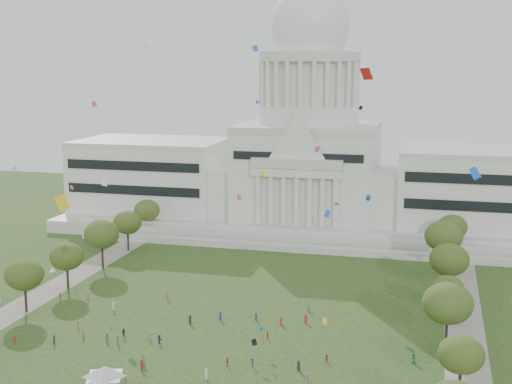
% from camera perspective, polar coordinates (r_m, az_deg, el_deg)
% --- Properties ---
extents(ground, '(400.00, 400.00, 0.00)m').
position_cam_1_polar(ground, '(133.28, -4.98, -13.63)').
color(ground, '#2B431B').
rests_on(ground, ground).
extents(capitol, '(160.00, 64.50, 91.30)m').
position_cam_1_polar(capitol, '(234.12, 4.20, 2.49)').
color(capitol, beige).
rests_on(capitol, ground).
extents(path_left, '(8.00, 160.00, 0.04)m').
position_cam_1_polar(path_left, '(178.33, -16.51, -7.75)').
color(path_left, gray).
rests_on(path_left, ground).
extents(path_right, '(8.00, 160.00, 0.04)m').
position_cam_1_polar(path_right, '(154.57, 16.33, -10.56)').
color(path_right, gray).
rests_on(path_right, ground).
extents(row_tree_r_1, '(7.58, 7.58, 10.78)m').
position_cam_1_polar(row_tree_r_1, '(122.17, 16.10, -12.40)').
color(row_tree_r_1, black).
rests_on(row_tree_r_1, ground).
extents(row_tree_l_2, '(8.42, 8.42, 11.97)m').
position_cam_1_polar(row_tree_l_2, '(164.09, -18.05, -6.31)').
color(row_tree_l_2, black).
rests_on(row_tree_l_2, ground).
extents(row_tree_r_2, '(9.55, 9.55, 13.58)m').
position_cam_1_polar(row_tree_r_2, '(139.39, 15.09, -8.60)').
color(row_tree_r_2, black).
rests_on(row_tree_r_2, ground).
extents(row_tree_l_3, '(8.12, 8.12, 11.55)m').
position_cam_1_polar(row_tree_l_3, '(177.34, -14.91, -5.01)').
color(row_tree_l_3, black).
rests_on(row_tree_l_3, ground).
extents(row_tree_r_3, '(7.01, 7.01, 9.98)m').
position_cam_1_polar(row_tree_r_3, '(156.40, 15.09, -7.51)').
color(row_tree_r_3, black).
rests_on(row_tree_r_3, ground).
extents(row_tree_l_4, '(9.29, 9.29, 13.21)m').
position_cam_1_polar(row_tree_l_4, '(192.83, -12.25, -3.31)').
color(row_tree_l_4, black).
rests_on(row_tree_l_4, ground).
extents(row_tree_r_4, '(9.19, 9.19, 13.06)m').
position_cam_1_polar(row_tree_r_4, '(170.72, 15.21, -5.24)').
color(row_tree_r_4, black).
rests_on(row_tree_r_4, ground).
extents(row_tree_l_5, '(8.33, 8.33, 11.85)m').
position_cam_1_polar(row_tree_l_5, '(209.82, -10.25, -2.41)').
color(row_tree_l_5, black).
rests_on(row_tree_l_5, ground).
extents(row_tree_r_5, '(9.82, 9.82, 13.96)m').
position_cam_1_polar(row_tree_r_5, '(190.07, 14.78, -3.45)').
color(row_tree_r_5, black).
rests_on(row_tree_r_5, ground).
extents(row_tree_l_6, '(8.19, 8.19, 11.64)m').
position_cam_1_polar(row_tree_l_6, '(226.69, -8.72, -1.45)').
color(row_tree_l_6, black).
rests_on(row_tree_l_6, ground).
extents(row_tree_r_6, '(8.42, 8.42, 11.97)m').
position_cam_1_polar(row_tree_r_6, '(207.91, 15.44, -2.71)').
color(row_tree_r_6, black).
rests_on(row_tree_r_6, ground).
extents(event_tent, '(9.72, 9.72, 4.28)m').
position_cam_1_polar(event_tent, '(125.03, -12.04, -13.83)').
color(event_tent, '#4C4C4C').
rests_on(event_tent, ground).
extents(person_0, '(1.08, 1.07, 1.88)m').
position_cam_1_polar(person_0, '(136.38, 12.49, -12.84)').
color(person_0, '#33723F').
rests_on(person_0, ground).
extents(person_2, '(0.88, 0.80, 1.54)m').
position_cam_1_polar(person_2, '(134.21, 5.71, -13.11)').
color(person_2, '#B21E1E').
rests_on(person_2, ground).
extents(person_3, '(1.05, 1.21, 1.67)m').
position_cam_1_polar(person_3, '(131.67, -0.30, -13.50)').
color(person_3, navy).
rests_on(person_3, ground).
extents(person_4, '(0.80, 1.06, 1.60)m').
position_cam_1_polar(person_4, '(132.21, -2.31, -13.42)').
color(person_4, '#B21E1E').
rests_on(person_4, ground).
extents(person_5, '(1.57, 1.62, 1.74)m').
position_cam_1_polar(person_5, '(143.11, -7.74, -11.58)').
color(person_5, navy).
rests_on(person_5, ground).
extents(person_8, '(0.84, 0.53, 1.71)m').
position_cam_1_polar(person_8, '(147.46, -10.55, -10.99)').
color(person_8, '#26262B').
rests_on(person_8, ground).
extents(person_9, '(0.83, 1.13, 1.56)m').
position_cam_1_polar(person_9, '(126.61, 4.15, -14.57)').
color(person_9, '#994C8C').
rests_on(person_9, ground).
extents(person_10, '(0.60, 0.89, 1.41)m').
position_cam_1_polar(person_10, '(144.02, 0.93, -11.41)').
color(person_10, '#B21E1E').
rests_on(person_10, ground).
extents(distant_crowd, '(61.37, 38.32, 1.95)m').
position_cam_1_polar(distant_crowd, '(148.50, -8.00, -10.75)').
color(distant_crowd, '#994C8C').
rests_on(distant_crowd, ground).
extents(kite_swarm, '(94.05, 96.15, 66.04)m').
position_cam_1_polar(kite_swarm, '(132.73, -4.23, -0.68)').
color(kite_swarm, black).
rests_on(kite_swarm, ground).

